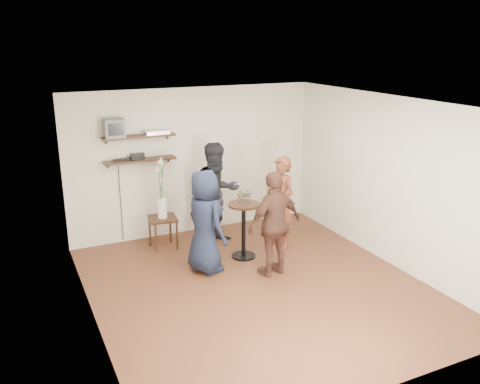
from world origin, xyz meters
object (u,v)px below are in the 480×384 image
dvd_deck (157,132)px  person_navy (205,222)px  drinks_table (244,223)px  person_brown (275,224)px  side_table (163,223)px  radio (138,156)px  crt_monitor (114,128)px  person_plaid (281,203)px  person_dark (217,194)px

dvd_deck → person_navy: (0.23, -1.55, -1.11)m
dvd_deck → person_navy: 1.92m
drinks_table → person_navy: size_ratio=0.58×
person_brown → side_table: bearing=-65.1°
dvd_deck → radio: 0.52m
crt_monitor → person_plaid: size_ratio=0.20×
side_table → person_plaid: size_ratio=0.35×
person_plaid → person_navy: person_navy is taller
radio → person_brown: bearing=-55.1°
dvd_deck → person_plaid: bearing=-35.6°
side_table → crt_monitor: bearing=144.3°
drinks_table → person_dark: (-0.14, 0.75, 0.30)m
side_table → person_dark: (0.92, -0.16, 0.43)m
crt_monitor → radio: (0.36, 0.00, -0.50)m
crt_monitor → side_table: crt_monitor is taller
dvd_deck → person_dark: (0.82, -0.60, -1.02)m
dvd_deck → person_brown: 2.61m
person_plaid → radio: bearing=-130.2°
person_brown → person_navy: bearing=-42.9°
side_table → person_plaid: bearing=-23.5°
radio → side_table: size_ratio=0.41×
radio → drinks_table: size_ratio=0.24×
drinks_table → person_dark: 0.81m
radio → person_plaid: (2.06, -1.22, -0.74)m
crt_monitor → side_table: 1.74m
radio → person_dark: person_dark is taller
person_navy → radio: bearing=5.1°
drinks_table → person_plaid: (0.75, 0.12, 0.20)m
drinks_table → person_brown: (0.15, -0.74, 0.21)m
drinks_table → person_plaid: bearing=9.5°
crt_monitor → person_plaid: (2.41, -1.22, -1.24)m
person_navy → person_brown: 1.03m
side_table → person_navy: person_navy is taller
dvd_deck → person_dark: 1.44m
crt_monitor → person_plaid: 2.97m
side_table → person_navy: bearing=-73.6°
crt_monitor → dvd_deck: bearing=0.0°
person_plaid → person_dark: size_ratio=0.89×
radio → person_plaid: size_ratio=0.14×
person_plaid → person_brown: (-0.60, -0.87, 0.01)m
side_table → radio: bearing=119.9°
side_table → person_brown: size_ratio=0.34×
radio → crt_monitor: bearing=180.0°
person_plaid → person_dark: bearing=-134.5°
dvd_deck → drinks_table: dvd_deck is taller
radio → drinks_table: bearing=-45.8°
person_dark → crt_monitor: bearing=148.2°
crt_monitor → person_navy: size_ratio=0.20×
drinks_table → radio: bearing=134.2°
drinks_table → dvd_deck: bearing=125.5°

